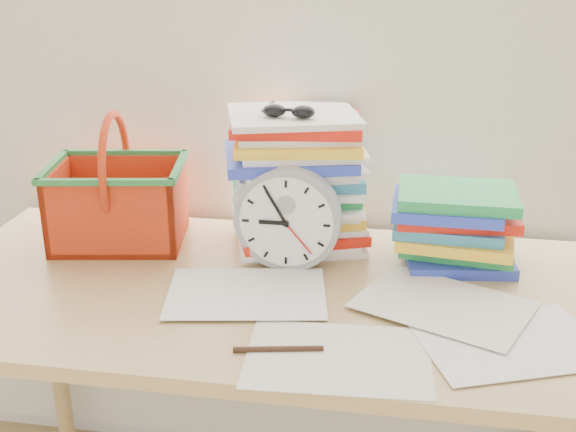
% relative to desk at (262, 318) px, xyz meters
% --- Properties ---
extents(desk, '(1.40, 0.70, 0.75)m').
position_rel_desk_xyz_m(desk, '(0.00, 0.00, 0.00)').
color(desk, tan).
rests_on(desk, ground).
extents(paper_stack, '(0.37, 0.33, 0.31)m').
position_rel_desk_xyz_m(paper_stack, '(0.04, 0.23, 0.23)').
color(paper_stack, white).
rests_on(paper_stack, desk).
extents(clock, '(0.23, 0.05, 0.23)m').
position_rel_desk_xyz_m(clock, '(0.04, 0.10, 0.19)').
color(clock, gray).
rests_on(clock, desk).
extents(sunglasses, '(0.13, 0.12, 0.03)m').
position_rel_desk_xyz_m(sunglasses, '(0.03, 0.18, 0.40)').
color(sunglasses, black).
rests_on(sunglasses, paper_stack).
extents(book_stack, '(0.28, 0.22, 0.17)m').
position_rel_desk_xyz_m(book_stack, '(0.39, 0.19, 0.16)').
color(book_stack, white).
rests_on(book_stack, desk).
extents(basket, '(0.34, 0.28, 0.30)m').
position_rel_desk_xyz_m(basket, '(-0.37, 0.18, 0.23)').
color(basket, '#E44016').
rests_on(basket, desk).
extents(pen, '(0.16, 0.04, 0.01)m').
position_rel_desk_xyz_m(pen, '(0.08, -0.24, 0.08)').
color(pen, black).
rests_on(pen, desk).
extents(scattered_papers, '(1.26, 0.42, 0.02)m').
position_rel_desk_xyz_m(scattered_papers, '(0.00, 0.00, 0.08)').
color(scattered_papers, white).
rests_on(scattered_papers, desk).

